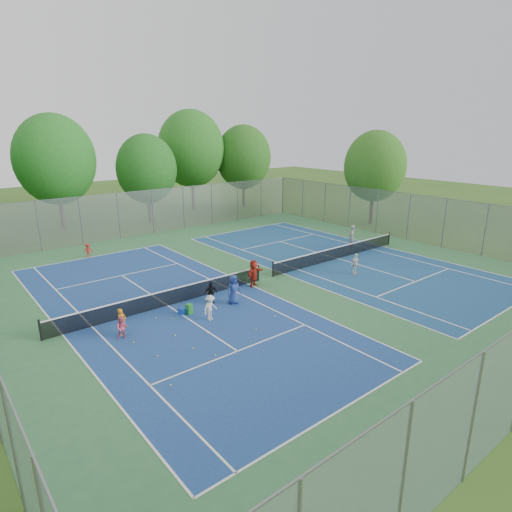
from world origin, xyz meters
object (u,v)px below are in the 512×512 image
(net_left, at_px, (167,298))
(ball_hopper, at_px, (189,309))
(net_right, at_px, (338,253))
(instructor, at_px, (351,237))
(ball_crate, at_px, (183,311))

(net_left, bearing_deg, ball_hopper, -77.20)
(net_right, height_order, instructor, instructor)
(ball_crate, bearing_deg, net_right, 5.87)
(net_right, height_order, ball_hopper, net_right)
(net_left, distance_m, ball_hopper, 1.72)
(net_left, bearing_deg, net_right, 0.00)
(net_right, xyz_separation_m, instructor, (2.78, 1.04, 0.54))
(ball_crate, height_order, instructor, instructor)
(ball_crate, relative_size, ball_hopper, 0.68)
(net_right, bearing_deg, instructor, 20.50)
(net_right, distance_m, instructor, 3.02)
(net_right, xyz_separation_m, ball_hopper, (-13.62, -1.66, -0.18))
(ball_crate, height_order, ball_hopper, ball_hopper)
(net_left, height_order, instructor, instructor)
(net_left, relative_size, instructor, 6.49)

